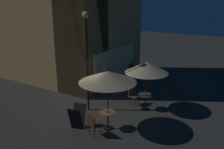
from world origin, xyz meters
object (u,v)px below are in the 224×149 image
(cafe_table_0, at_px, (145,99))
(patio_umbrella_0, at_px, (147,67))
(cafe_table_1, at_px, (108,117))
(patron_standing_1, at_px, (131,75))
(street_lamp_near_corner, at_px, (86,46))
(menu_sandwich_board, at_px, (77,117))
(patron_standing_0, at_px, (105,82))
(cafe_chair_0, at_px, (133,94))
(cafe_chair_1, at_px, (93,123))
(patio_umbrella_1, at_px, (108,77))

(cafe_table_0, bearing_deg, patio_umbrella_0, -90.00)
(cafe_table_1, relative_size, patio_umbrella_0, 0.31)
(patron_standing_1, bearing_deg, cafe_table_1, -42.56)
(street_lamp_near_corner, distance_m, cafe_table_1, 3.34)
(menu_sandwich_board, relative_size, patron_standing_1, 0.58)
(cafe_table_1, bearing_deg, patron_standing_0, 34.89)
(patron_standing_1, bearing_deg, cafe_table_0, -17.07)
(cafe_chair_0, relative_size, cafe_chair_1, 1.00)
(patron_standing_0, bearing_deg, menu_sandwich_board, -22.88)
(street_lamp_near_corner, bearing_deg, menu_sandwich_board, -157.03)
(cafe_table_0, bearing_deg, cafe_table_1, 167.70)
(menu_sandwich_board, distance_m, cafe_chair_0, 3.44)
(cafe_chair_0, xyz_separation_m, patron_standing_1, (1.94, 1.08, 0.31))
(menu_sandwich_board, xyz_separation_m, patron_standing_1, (5.28, 0.22, 0.35))
(cafe_table_0, bearing_deg, patron_standing_0, 83.00)
(cafe_table_0, relative_size, cafe_table_1, 1.01)
(cafe_chair_1, bearing_deg, street_lamp_near_corner, 56.17)
(menu_sandwich_board, bearing_deg, cafe_chair_0, -28.19)
(cafe_chair_1, relative_size, patron_standing_1, 0.54)
(cafe_chair_1, bearing_deg, patio_umbrella_0, 2.02)
(cafe_chair_0, bearing_deg, patron_standing_1, 131.40)
(cafe_chair_1, distance_m, patron_standing_1, 5.51)
(cafe_table_1, distance_m, patio_umbrella_0, 3.03)
(cafe_table_1, bearing_deg, patron_standing_1, 15.68)
(cafe_table_1, bearing_deg, menu_sandwich_board, 120.94)
(street_lamp_near_corner, xyz_separation_m, patron_standing_1, (3.57, -0.50, -2.26))
(cafe_table_0, distance_m, cafe_chair_1, 3.36)
(cafe_chair_1, height_order, patron_standing_0, patron_standing_0)
(cafe_table_0, relative_size, cafe_chair_0, 0.82)
(street_lamp_near_corner, xyz_separation_m, patio_umbrella_1, (-1.06, -1.80, -0.87))
(street_lamp_near_corner, relative_size, patio_umbrella_1, 1.87)
(patio_umbrella_1, bearing_deg, cafe_chair_0, 4.76)
(street_lamp_near_corner, xyz_separation_m, cafe_table_1, (-1.06, -1.80, -2.61))
(patio_umbrella_1, height_order, cafe_chair_0, patio_umbrella_1)
(cafe_table_0, bearing_deg, menu_sandwich_board, 152.79)
(cafe_chair_0, bearing_deg, cafe_chair_1, -77.22)
(patio_umbrella_1, distance_m, patron_standing_1, 5.01)
(patio_umbrella_1, height_order, patron_standing_1, patio_umbrella_1)
(cafe_table_0, xyz_separation_m, patio_umbrella_0, (0.00, -0.00, 1.59))
(cafe_table_0, xyz_separation_m, cafe_table_1, (-2.52, 0.55, -0.01))
(menu_sandwich_board, distance_m, patio_umbrella_1, 2.15)
(menu_sandwich_board, xyz_separation_m, cafe_chair_0, (3.33, -0.85, 0.05))
(cafe_table_0, xyz_separation_m, patron_standing_0, (0.31, 2.52, 0.32))
(menu_sandwich_board, bearing_deg, street_lamp_near_corner, 9.15)
(patron_standing_1, bearing_deg, patio_umbrella_1, -42.56)
(patron_standing_1, bearing_deg, menu_sandwich_board, -55.83)
(patio_umbrella_0, xyz_separation_m, patron_standing_0, (0.31, 2.52, -1.26))
(patron_standing_0, bearing_deg, cafe_table_0, 45.70)
(cafe_table_1, xyz_separation_m, patron_standing_0, (2.83, 1.97, 0.34))
(patio_umbrella_0, height_order, cafe_chair_1, patio_umbrella_0)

